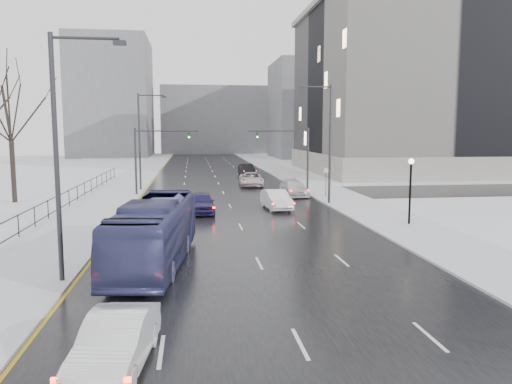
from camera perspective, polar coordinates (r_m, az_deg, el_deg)
name	(u,v)px	position (r m, az deg, el deg)	size (l,w,h in m)	color
road	(218,182)	(61.03, -4.41, 1.17)	(16.00, 150.00, 0.04)	black
cross_road	(224,194)	(49.12, -3.69, -0.24)	(130.00, 10.00, 0.04)	black
sidewalk_left	(130,182)	(61.40, -14.25, 1.07)	(5.00, 150.00, 0.16)	silver
sidewalk_right	(302,180)	(62.43, 5.26, 1.35)	(5.00, 150.00, 0.16)	silver
park_strip	(47,184)	(63.26, -22.82, 0.88)	(14.00, 150.00, 0.12)	white
tree_park_e	(15,204)	(47.54, -25.83, -1.20)	(9.45, 9.45, 13.50)	black
iron_fence	(24,221)	(32.65, -24.98, -3.01)	(0.06, 70.00, 1.30)	black
streetlight_r_mid	(327,138)	(42.16, 8.16, 6.13)	(2.95, 0.25, 10.00)	#2D2D33
streetlight_l_near	(62,146)	(21.27, -21.32, 4.91)	(2.95, 0.25, 10.00)	#2D2D33
streetlight_l_far	(142,137)	(52.89, -12.94, 6.19)	(2.95, 0.25, 10.00)	#2D2D33
lamppost_r_mid	(411,182)	(33.86, 17.24, 1.15)	(0.36, 0.36, 4.28)	black
mast_signal_right	(297,152)	(49.77, 4.74, 4.56)	(6.10, 0.33, 6.50)	#2D2D33
mast_signal_left	(147,153)	(48.87, -12.36, 4.38)	(6.10, 0.33, 6.50)	#2D2D33
no_uturn_sign	(326,173)	(46.45, 8.01, 2.11)	(0.60, 0.06, 2.70)	#2D2D33
civic_building	(443,98)	(82.15, 20.63, 10.07)	(41.00, 31.00, 24.80)	gray
bldg_far_right	(324,110)	(119.82, 7.81, 9.25)	(24.00, 20.00, 22.00)	slate
bldg_far_left	(112,98)	(127.29, -16.12, 10.26)	(18.00, 22.00, 28.00)	slate
bldg_far_center	(217,121)	(140.84, -4.49, 8.14)	(30.00, 18.00, 18.00)	slate
sedan_left_near	(116,342)	(14.01, -15.71, -16.18)	(1.54, 4.41, 1.45)	white
bus	(155,232)	(23.55, -11.46, -4.54)	(2.55, 10.92, 3.04)	#3B3D73
sedan_center_near	(201,203)	(37.73, -6.26, -1.22)	(1.89, 4.69, 1.60)	#231B52
sedan_right_near	(276,200)	(39.41, 2.32, -0.88)	(1.63, 4.67, 1.54)	white
sedan_right_cross	(251,179)	(55.89, -0.55, 1.46)	(2.54, 5.51, 1.53)	silver
sedan_right_far	(294,188)	(47.58, 4.32, 0.44)	(2.08, 5.12, 1.49)	silver
sedan_right_distant	(247,169)	(69.72, -1.08, 2.59)	(1.66, 4.77, 1.57)	black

